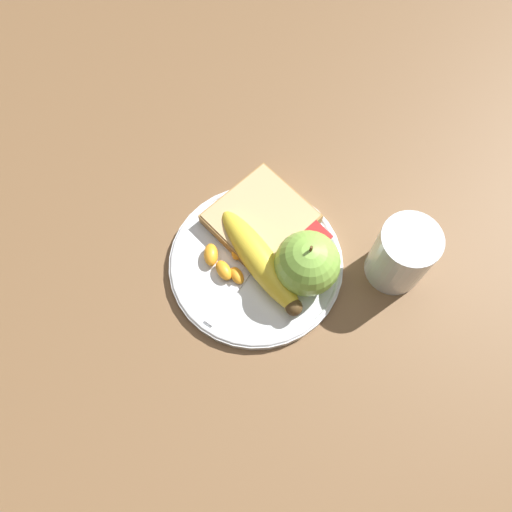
{
  "coord_description": "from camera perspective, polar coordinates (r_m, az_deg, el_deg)",
  "views": [
    {
      "loc": [
        0.17,
        0.18,
        0.62
      ],
      "look_at": [
        0.0,
        0.0,
        0.03
      ],
      "focal_mm": 35.0,
      "sensor_mm": 36.0,
      "label": 1
    }
  ],
  "objects": [
    {
      "name": "orange_segment_2",
      "position": [
        0.66,
        -5.17,
        0.16
      ],
      "size": [
        0.03,
        0.04,
        0.02
      ],
      "color": "orange",
      "rests_on": "plate"
    },
    {
      "name": "plate",
      "position": [
        0.66,
        0.0,
        -0.8
      ],
      "size": [
        0.23,
        0.23,
        0.01
      ],
      "color": "silver",
      "rests_on": "ground_plane"
    },
    {
      "name": "banana",
      "position": [
        0.64,
        0.48,
        -0.64
      ],
      "size": [
        0.06,
        0.17,
        0.04
      ],
      "color": "yellow",
      "rests_on": "plate"
    },
    {
      "name": "orange_segment_4",
      "position": [
        0.66,
        -1.91,
        0.78
      ],
      "size": [
        0.04,
        0.03,
        0.02
      ],
      "color": "orange",
      "rests_on": "plate"
    },
    {
      "name": "bread_slice",
      "position": [
        0.67,
        0.54,
        4.26
      ],
      "size": [
        0.12,
        0.12,
        0.02
      ],
      "color": "olive",
      "rests_on": "plate"
    },
    {
      "name": "ground_plane",
      "position": [
        0.67,
        0.0,
        -1.06
      ],
      "size": [
        3.0,
        3.0,
        0.0
      ],
      "primitive_type": "plane",
      "color": "brown"
    },
    {
      "name": "orange_segment_0",
      "position": [
        0.65,
        -3.7,
        -1.64
      ],
      "size": [
        0.02,
        0.03,
        0.02
      ],
      "color": "orange",
      "rests_on": "plate"
    },
    {
      "name": "apple",
      "position": [
        0.62,
        5.89,
        -0.84
      ],
      "size": [
        0.08,
        0.08,
        0.09
      ],
      "color": "#84BC47",
      "rests_on": "plate"
    },
    {
      "name": "orange_segment_3",
      "position": [
        0.67,
        -2.11,
        3.49
      ],
      "size": [
        0.03,
        0.04,
        0.02
      ],
      "color": "orange",
      "rests_on": "plate"
    },
    {
      "name": "juice_glass",
      "position": [
        0.65,
        16.25,
        0.03
      ],
      "size": [
        0.07,
        0.07,
        0.1
      ],
      "color": "silver",
      "rests_on": "ground_plane"
    },
    {
      "name": "orange_segment_1",
      "position": [
        0.65,
        -2.47,
        -1.96
      ],
      "size": [
        0.02,
        0.03,
        0.01
      ],
      "color": "orange",
      "rests_on": "plate"
    },
    {
      "name": "fork",
      "position": [
        0.66,
        -0.2,
        -0.66
      ],
      "size": [
        0.17,
        0.06,
        0.0
      ],
      "rotation": [
        0.0,
        0.0,
        9.66
      ],
      "color": "silver",
      "rests_on": "plate"
    },
    {
      "name": "jam_packet",
      "position": [
        0.66,
        6.03,
        1.75
      ],
      "size": [
        0.05,
        0.04,
        0.02
      ],
      "color": "silver",
      "rests_on": "plate"
    }
  ]
}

